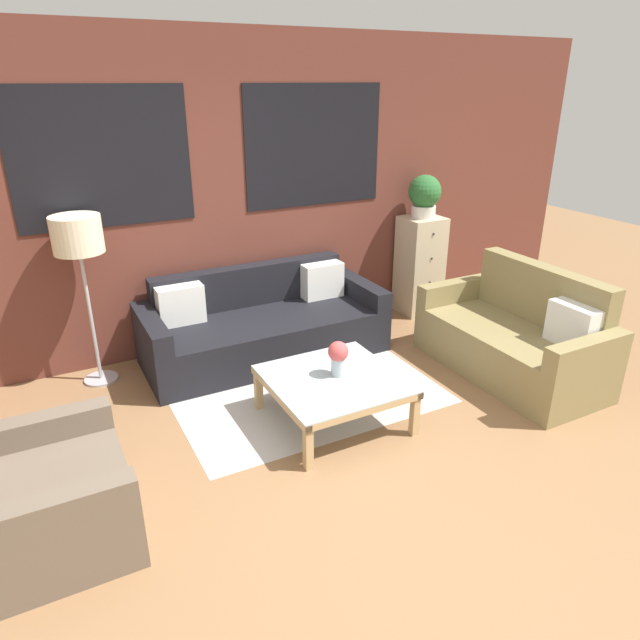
{
  "coord_description": "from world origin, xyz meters",
  "views": [
    {
      "loc": [
        -1.6,
        -2.54,
        2.38
      ],
      "look_at": [
        0.42,
        1.28,
        0.55
      ],
      "focal_mm": 32.0,
      "sensor_mm": 36.0,
      "label": 1
    }
  ],
  "objects": [
    {
      "name": "ground_plane",
      "position": [
        0.0,
        0.0,
        0.0
      ],
      "size": [
        16.0,
        16.0,
        0.0
      ],
      "primitive_type": "plane",
      "color": "#8E6642"
    },
    {
      "name": "wall_back_brick",
      "position": [
        0.0,
        2.44,
        1.41
      ],
      "size": [
        8.4,
        0.09,
        2.8
      ],
      "color": "brown",
      "rests_on": "ground_plane"
    },
    {
      "name": "rug",
      "position": [
        0.2,
        1.23,
        0.0
      ],
      "size": [
        2.09,
        1.63,
        0.0
      ],
      "color": "#BCB7B2",
      "rests_on": "ground_plane"
    },
    {
      "name": "couch_dark",
      "position": [
        0.18,
        1.95,
        0.28
      ],
      "size": [
        2.18,
        0.88,
        0.78
      ],
      "color": "black",
      "rests_on": "ground_plane"
    },
    {
      "name": "settee_vintage",
      "position": [
        1.97,
        0.61,
        0.31
      ],
      "size": [
        0.8,
        1.63,
        0.92
      ],
      "color": "olive",
      "rests_on": "ground_plane"
    },
    {
      "name": "armchair_corner",
      "position": [
        -1.77,
        0.35,
        0.28
      ],
      "size": [
        0.8,
        0.93,
        0.84
      ],
      "color": "#6B5B4C",
      "rests_on": "ground_plane"
    },
    {
      "name": "coffee_table",
      "position": [
        0.2,
        0.66,
        0.32
      ],
      "size": [
        0.93,
        0.93,
        0.37
      ],
      "color": "silver",
      "rests_on": "ground_plane"
    },
    {
      "name": "floor_lamp",
      "position": [
        -1.25,
        2.14,
        1.22
      ],
      "size": [
        0.38,
        0.38,
        1.42
      ],
      "color": "#B2B2B7",
      "rests_on": "ground_plane"
    },
    {
      "name": "drawer_cabinet",
      "position": [
        2.1,
        2.17,
        0.52
      ],
      "size": [
        0.42,
        0.4,
        1.05
      ],
      "color": "#C6B793",
      "rests_on": "ground_plane"
    },
    {
      "name": "potted_plant",
      "position": [
        2.1,
        2.17,
        1.28
      ],
      "size": [
        0.34,
        0.34,
        0.44
      ],
      "color": "silver",
      "rests_on": "drawer_cabinet"
    },
    {
      "name": "flower_vase",
      "position": [
        0.25,
        0.68,
        0.52
      ],
      "size": [
        0.15,
        0.15,
        0.27
      ],
      "color": "#ADBCC6",
      "rests_on": "coffee_table"
    }
  ]
}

